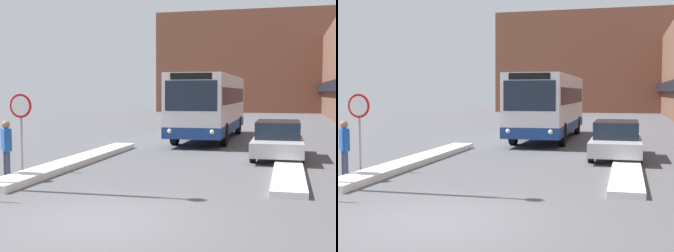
% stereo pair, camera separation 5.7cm
% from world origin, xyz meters
% --- Properties ---
extents(ground_plane, '(160.00, 160.00, 0.00)m').
position_xyz_m(ground_plane, '(0.00, 0.00, 0.00)').
color(ground_plane, '#515156').
extents(building_backdrop_far, '(26.00, 8.00, 12.72)m').
position_xyz_m(building_backdrop_far, '(0.00, 54.17, 6.36)').
color(building_backdrop_far, brown).
rests_on(building_backdrop_far, ground_plane).
extents(snow_bank_left, '(0.90, 10.04, 0.20)m').
position_xyz_m(snow_bank_left, '(-3.60, 6.65, 0.10)').
color(snow_bank_left, silver).
rests_on(snow_bank_left, ground_plane).
extents(snow_bank_right, '(0.90, 7.39, 0.17)m').
position_xyz_m(snow_bank_right, '(3.60, 6.49, 0.08)').
color(snow_bank_right, silver).
rests_on(snow_bank_right, ground_plane).
extents(city_bus, '(2.63, 10.55, 3.37)m').
position_xyz_m(city_bus, '(-0.47, 16.49, 1.83)').
color(city_bus, silver).
rests_on(city_bus, ground_plane).
extents(parked_car_front, '(1.86, 4.70, 1.41)m').
position_xyz_m(parked_car_front, '(3.20, 9.94, 0.71)').
color(parked_car_front, '#B7B7BC').
rests_on(parked_car_front, ground_plane).
extents(stop_sign, '(0.76, 0.08, 2.45)m').
position_xyz_m(stop_sign, '(-4.66, 4.85, 1.78)').
color(stop_sign, gray).
rests_on(stop_sign, ground_plane).
extents(pedestrian, '(0.47, 0.47, 1.70)m').
position_xyz_m(pedestrian, '(-4.23, 3.38, 1.02)').
color(pedestrian, '#333851').
rests_on(pedestrian, ground_plane).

